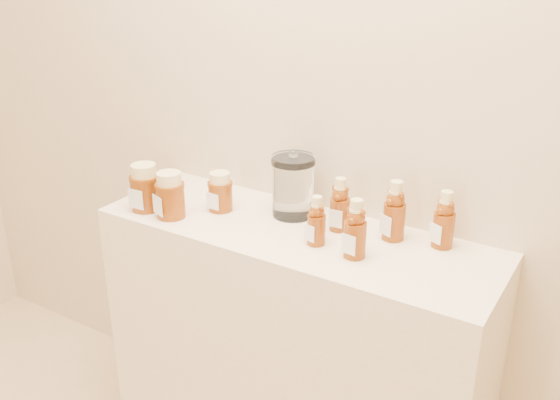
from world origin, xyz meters
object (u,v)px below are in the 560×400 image
Objects in this scene: display_table at (293,357)px; bear_bottle_back_left at (340,201)px; bear_bottle_front_left at (317,217)px; honey_jar_left at (145,187)px; glass_canister at (293,184)px.

bear_bottle_back_left reaches higher than display_table.
display_table is 6.65× the size of bear_bottle_back_left.
honey_jar_left is (-0.57, -0.07, -0.01)m from bear_bottle_front_left.
bear_bottle_back_left is at bearing 35.08° from display_table.
glass_canister reaches higher than bear_bottle_back_left.
bear_bottle_front_left is 0.21m from glass_canister.
bear_bottle_back_left is 0.12m from bear_bottle_front_left.
display_table is at bearing 10.76° from honey_jar_left.
honey_jar_left is at bearing -157.03° from bear_bottle_front_left.
display_table is at bearing -149.41° from bear_bottle_back_left.
display_table is at bearing 172.07° from bear_bottle_front_left.
bear_bottle_front_left is (0.09, -0.04, 0.53)m from display_table.
display_table is at bearing -56.69° from glass_canister.
bear_bottle_front_left reaches higher than display_table.
display_table is 0.54m from bear_bottle_front_left.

